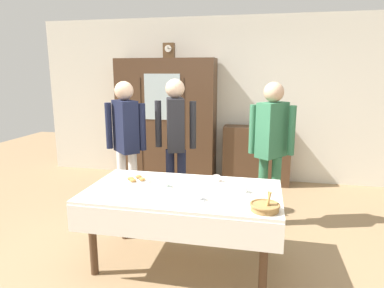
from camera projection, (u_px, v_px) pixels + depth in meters
name	position (u px, v px, depth m)	size (l,w,h in m)	color
ground_plane	(188.00, 252.00, 3.48)	(12.00, 12.00, 0.00)	#997A56
back_wall	(222.00, 100.00, 5.74)	(6.40, 0.10, 2.70)	silver
dining_table	(182.00, 201.00, 3.12)	(1.79, 0.98, 0.75)	#4C3321
wall_cabinet	(167.00, 120.00, 5.71)	(1.64, 0.46, 2.03)	#4C3321
mantel_clock	(169.00, 51.00, 5.46)	(0.18, 0.11, 0.24)	brown
bookshelf_low	(256.00, 155.00, 5.56)	(1.08, 0.35, 0.95)	#4C3321
book_stack	(257.00, 125.00, 5.45)	(0.17, 0.23, 0.06)	#99332D
tea_cup_far_left	(243.00, 190.00, 3.06)	(0.13, 0.13, 0.06)	white
tea_cup_mid_right	(198.00, 197.00, 2.88)	(0.13, 0.13, 0.06)	white
tea_cup_back_edge	(165.00, 184.00, 3.20)	(0.13, 0.13, 0.06)	silver
tea_cup_mid_left	(216.00, 179.00, 3.36)	(0.13, 0.13, 0.06)	white
bread_basket	(265.00, 207.00, 2.66)	(0.24, 0.24, 0.16)	#9E7542
pastry_plate	(137.00, 180.00, 3.37)	(0.28, 0.28, 0.05)	white
spoon_mid_right	(130.00, 199.00, 2.91)	(0.12, 0.02, 0.01)	silver
spoon_mid_left	(179.00, 202.00, 2.83)	(0.12, 0.02, 0.01)	silver
person_behind_table_right	(126.00, 136.00, 4.16)	(0.52, 0.40, 1.71)	silver
person_near_right_end	(176.00, 134.00, 4.19)	(0.52, 0.40, 1.73)	#191E38
person_beside_shelf	(271.00, 140.00, 3.92)	(0.52, 0.41, 1.71)	#33704C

